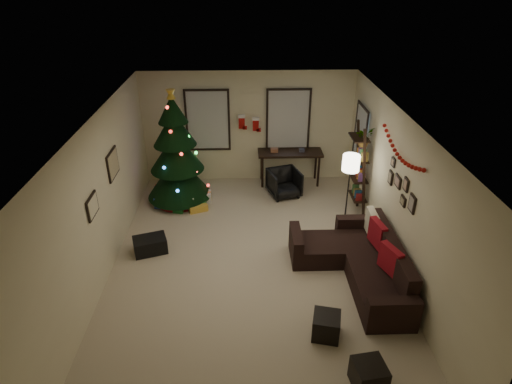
# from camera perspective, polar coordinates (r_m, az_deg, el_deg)

# --- Properties ---
(floor) EXTENTS (7.00, 7.00, 0.00)m
(floor) POSITION_cam_1_polar(r_m,az_deg,el_deg) (7.93, -0.60, -9.42)
(floor) COLOR #BFAF91
(floor) RESTS_ON ground
(ceiling) EXTENTS (7.00, 7.00, 0.00)m
(ceiling) POSITION_cam_1_polar(r_m,az_deg,el_deg) (6.64, -0.71, 9.38)
(ceiling) COLOR white
(ceiling) RESTS_ON floor
(wall_back) EXTENTS (5.00, 0.00, 5.00)m
(wall_back) POSITION_cam_1_polar(r_m,az_deg,el_deg) (10.39, -1.06, 8.55)
(wall_back) COLOR beige
(wall_back) RESTS_ON floor
(wall_front) EXTENTS (5.00, 0.00, 5.00)m
(wall_front) POSITION_cam_1_polar(r_m,az_deg,el_deg) (4.47, 0.38, -23.22)
(wall_front) COLOR beige
(wall_front) RESTS_ON floor
(wall_left) EXTENTS (0.00, 7.00, 7.00)m
(wall_left) POSITION_cam_1_polar(r_m,az_deg,el_deg) (7.57, -19.92, -1.10)
(wall_left) COLOR beige
(wall_left) RESTS_ON floor
(wall_right) EXTENTS (0.00, 7.00, 7.00)m
(wall_right) POSITION_cam_1_polar(r_m,az_deg,el_deg) (7.65, 18.43, -0.54)
(wall_right) COLOR beige
(wall_right) RESTS_ON floor
(window_back_left) EXTENTS (1.05, 0.06, 1.50)m
(window_back_left) POSITION_cam_1_polar(r_m,az_deg,el_deg) (10.33, -6.42, 9.43)
(window_back_left) COLOR #728CB2
(window_back_left) RESTS_ON wall_back
(window_back_right) EXTENTS (1.05, 0.06, 1.50)m
(window_back_right) POSITION_cam_1_polar(r_m,az_deg,el_deg) (10.35, 4.27, 9.57)
(window_back_right) COLOR #728CB2
(window_back_right) RESTS_ON wall_back
(window_right_wall) EXTENTS (0.06, 0.90, 1.30)m
(window_right_wall) POSITION_cam_1_polar(r_m,az_deg,el_deg) (9.79, 13.75, 7.42)
(window_right_wall) COLOR #728CB2
(window_right_wall) RESTS_ON wall_right
(christmas_tree) EXTENTS (1.43, 1.43, 2.66)m
(christmas_tree) POSITION_cam_1_polar(r_m,az_deg,el_deg) (9.58, -10.50, 4.72)
(christmas_tree) COLOR black
(christmas_tree) RESTS_ON floor
(presents) EXTENTS (1.30, 0.89, 0.30)m
(presents) POSITION_cam_1_polar(r_m,az_deg,el_deg) (9.79, -9.65, -1.10)
(presents) COLOR silver
(presents) RESTS_ON floor
(sofa) EXTENTS (1.70, 2.48, 0.82)m
(sofa) POSITION_cam_1_polar(r_m,az_deg,el_deg) (7.73, 13.63, -9.03)
(sofa) COLOR black
(sofa) RESTS_ON floor
(pillow_red_a) EXTENTS (0.28, 0.47, 0.46)m
(pillow_red_a) POSITION_cam_1_polar(r_m,az_deg,el_deg) (7.28, 17.40, -8.57)
(pillow_red_a) COLOR maroon
(pillow_red_a) RESTS_ON sofa
(pillow_red_b) EXTENTS (0.21, 0.47, 0.46)m
(pillow_red_b) POSITION_cam_1_polar(r_m,az_deg,el_deg) (7.86, 15.79, -5.33)
(pillow_red_b) COLOR maroon
(pillow_red_b) RESTS_ON sofa
(pillow_cream) EXTENTS (0.13, 0.45, 0.45)m
(pillow_cream) POSITION_cam_1_polar(r_m,az_deg,el_deg) (8.17, 15.07, -3.94)
(pillow_cream) COLOR beige
(pillow_cream) RESTS_ON sofa
(ottoman_near) EXTENTS (0.47, 0.47, 0.37)m
(ottoman_near) POSITION_cam_1_polar(r_m,az_deg,el_deg) (6.61, 9.30, -17.10)
(ottoman_near) COLOR black
(ottoman_near) RESTS_ON floor
(ottoman_far) EXTENTS (0.45, 0.45, 0.38)m
(ottoman_far) POSITION_cam_1_polar(r_m,az_deg,el_deg) (6.13, 14.73, -22.47)
(ottoman_far) COLOR black
(ottoman_far) RESTS_ON floor
(desk) EXTENTS (1.54, 0.55, 0.83)m
(desk) POSITION_cam_1_polar(r_m,az_deg,el_deg) (10.41, 4.54, 4.86)
(desk) COLOR black
(desk) RESTS_ON floor
(desk_chair) EXTENTS (0.77, 0.74, 0.64)m
(desk_chair) POSITION_cam_1_polar(r_m,az_deg,el_deg) (9.98, 3.76, 1.20)
(desk_chair) COLOR black
(desk_chair) RESTS_ON floor
(bookshelf) EXTENTS (0.30, 0.59, 2.02)m
(bookshelf) POSITION_cam_1_polar(r_m,az_deg,el_deg) (9.23, 13.58, 2.60)
(bookshelf) COLOR black
(bookshelf) RESTS_ON floor
(potted_plant) EXTENTS (0.60, 0.58, 0.51)m
(potted_plant) POSITION_cam_1_polar(r_m,az_deg,el_deg) (8.90, 14.20, 7.48)
(potted_plant) COLOR #4C4C4C
(potted_plant) RESTS_ON bookshelf
(floor_lamp) EXTENTS (0.34, 0.34, 1.59)m
(floor_lamp) POSITION_cam_1_polar(r_m,az_deg,el_deg) (8.52, 12.42, 3.15)
(floor_lamp) COLOR black
(floor_lamp) RESTS_ON floor
(art_map) EXTENTS (0.04, 0.60, 0.50)m
(art_map) POSITION_cam_1_polar(r_m,az_deg,el_deg) (8.18, -18.48, 3.53)
(art_map) COLOR black
(art_map) RESTS_ON wall_left
(art_abstract) EXTENTS (0.04, 0.45, 0.35)m
(art_abstract) POSITION_cam_1_polar(r_m,az_deg,el_deg) (7.14, -20.90, -1.77)
(art_abstract) COLOR black
(art_abstract) RESTS_ON wall_left
(gallery) EXTENTS (0.03, 1.25, 0.54)m
(gallery) POSITION_cam_1_polar(r_m,az_deg,el_deg) (7.48, 18.71, 0.68)
(gallery) COLOR black
(gallery) RESTS_ON wall_right
(garland) EXTENTS (0.08, 1.90, 0.30)m
(garland) POSITION_cam_1_polar(r_m,az_deg,el_deg) (7.42, 18.66, 5.19)
(garland) COLOR #A5140C
(garland) RESTS_ON wall_right
(stocking_left) EXTENTS (0.20, 0.05, 0.36)m
(stocking_left) POSITION_cam_1_polar(r_m,az_deg,el_deg) (10.15, -1.86, 9.32)
(stocking_left) COLOR #990F0C
(stocking_left) RESTS_ON wall_back
(stocking_right) EXTENTS (0.20, 0.05, 0.36)m
(stocking_right) POSITION_cam_1_polar(r_m,az_deg,el_deg) (10.22, 0.02, 9.01)
(stocking_right) COLOR #990F0C
(stocking_right) RESTS_ON wall_back
(storage_bin) EXTENTS (0.69, 0.57, 0.30)m
(storage_bin) POSITION_cam_1_polar(r_m,az_deg,el_deg) (8.37, -13.87, -6.83)
(storage_bin) COLOR black
(storage_bin) RESTS_ON floor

